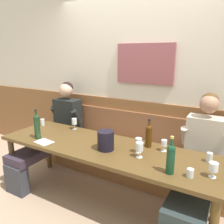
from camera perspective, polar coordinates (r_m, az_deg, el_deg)
name	(u,v)px	position (r m, az deg, el deg)	size (l,w,h in m)	color
ground_plane	(96,211)	(2.84, -3.96, -23.70)	(6.80, 6.80, 0.02)	tan
room_wall_back	(138,79)	(3.20, 6.62, 8.36)	(6.80, 0.12, 2.80)	beige
wood_wainscot_panel	(135,137)	(3.36, 5.80, -6.35)	(6.80, 0.03, 1.10)	brown
wall_bench	(128,159)	(3.29, 4.14, -11.87)	(2.86, 0.42, 0.94)	brown
dining_table	(104,152)	(2.60, -2.15, -10.08)	(2.56, 0.77, 0.73)	brown
person_left_seat	(55,129)	(3.48, -14.26, -4.20)	(0.51, 1.22, 1.32)	#34373F
person_center_right_seat	(200,161)	(2.60, 21.25, -11.55)	(0.53, 1.21, 1.33)	#37313E
ice_bucket	(106,140)	(2.45, -1.60, -7.18)	(0.18, 0.18, 0.21)	black
wine_bottle_green_tall	(171,158)	(2.04, 14.60, -11.16)	(0.07, 0.07, 0.34)	#143C24
wine_bottle_clear_water	(37,126)	(2.89, -18.44, -3.29)	(0.07, 0.07, 0.37)	#1A371D
wine_bottle_amber_mid	(149,135)	(2.53, 9.26, -5.77)	(0.07, 0.07, 0.32)	#472809
wine_glass_mid_left	(139,142)	(2.39, 6.74, -7.62)	(0.07, 0.07, 0.16)	silver
wine_glass_left_end	(213,168)	(2.12, 24.25, -12.72)	(0.08, 0.08, 0.13)	silver
wine_glass_center_rear	(164,144)	(2.48, 13.01, -7.81)	(0.07, 0.07, 0.13)	silver
wine_glass_mid_right	(140,147)	(2.29, 6.98, -8.86)	(0.08, 0.08, 0.16)	silver
wine_glass_by_bottle	(74,122)	(3.12, -9.50, -2.42)	(0.07, 0.07, 0.15)	silver
water_tumbler_left	(209,157)	(2.40, 23.41, -10.49)	(0.06, 0.06, 0.09)	silver
water_tumbler_center	(43,122)	(3.41, -17.14, -2.45)	(0.06, 0.06, 0.09)	silver
water_tumbler_right	(190,173)	(2.08, 19.15, -14.36)	(0.06, 0.06, 0.08)	silver
tasting_sheet_left_guest	(44,142)	(2.80, -16.79, -7.25)	(0.21, 0.15, 0.00)	white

